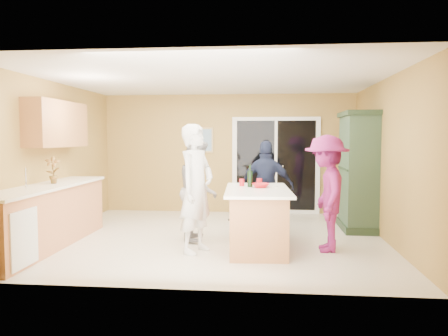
# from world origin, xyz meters

# --- Properties ---
(floor) EXTENTS (5.50, 5.50, 0.00)m
(floor) POSITION_xyz_m (0.00, 0.00, 0.00)
(floor) COLOR beige
(floor) RESTS_ON ground
(ceiling) EXTENTS (5.50, 5.00, 0.10)m
(ceiling) POSITION_xyz_m (0.00, 0.00, 2.60)
(ceiling) COLOR white
(ceiling) RESTS_ON wall_back
(wall_back) EXTENTS (5.50, 0.10, 2.60)m
(wall_back) POSITION_xyz_m (0.00, 2.50, 1.30)
(wall_back) COLOR tan
(wall_back) RESTS_ON ground
(wall_front) EXTENTS (5.50, 0.10, 2.60)m
(wall_front) POSITION_xyz_m (0.00, -2.50, 1.30)
(wall_front) COLOR tan
(wall_front) RESTS_ON ground
(wall_left) EXTENTS (0.10, 5.00, 2.60)m
(wall_left) POSITION_xyz_m (-2.75, 0.00, 1.30)
(wall_left) COLOR tan
(wall_left) RESTS_ON ground
(wall_right) EXTENTS (0.10, 5.00, 2.60)m
(wall_right) POSITION_xyz_m (2.75, 0.00, 1.30)
(wall_right) COLOR tan
(wall_right) RESTS_ON ground
(left_cabinet_run) EXTENTS (0.65, 3.05, 1.24)m
(left_cabinet_run) POSITION_xyz_m (-2.45, -1.05, 0.46)
(left_cabinet_run) COLOR #C57A4C
(left_cabinet_run) RESTS_ON floor
(upper_cabinets) EXTENTS (0.35, 1.60, 0.75)m
(upper_cabinets) POSITION_xyz_m (-2.58, -0.20, 1.88)
(upper_cabinets) COLOR #C57A4C
(upper_cabinets) RESTS_ON wall_left
(sliding_door) EXTENTS (1.90, 0.07, 2.10)m
(sliding_door) POSITION_xyz_m (1.05, 2.46, 1.05)
(sliding_door) COLOR white
(sliding_door) RESTS_ON floor
(framed_picture) EXTENTS (0.46, 0.04, 0.56)m
(framed_picture) POSITION_xyz_m (-0.55, 2.48, 1.60)
(framed_picture) COLOR tan
(framed_picture) RESTS_ON wall_back
(kitchen_island) EXTENTS (1.02, 1.76, 0.90)m
(kitchen_island) POSITION_xyz_m (0.72, -0.68, 0.42)
(kitchen_island) COLOR #C57A4C
(kitchen_island) RESTS_ON floor
(green_hutch) EXTENTS (0.61, 1.15, 2.11)m
(green_hutch) POSITION_xyz_m (2.49, 0.91, 1.03)
(green_hutch) COLOR #1F321F
(green_hutch) RESTS_ON floor
(woman_white) EXTENTS (0.68, 0.80, 1.85)m
(woman_white) POSITION_xyz_m (-0.15, -0.93, 0.92)
(woman_white) COLOR silver
(woman_white) RESTS_ON floor
(woman_grey) EXTENTS (0.67, 0.83, 1.62)m
(woman_grey) POSITION_xyz_m (-0.24, -0.14, 0.81)
(woman_grey) COLOR gray
(woman_grey) RESTS_ON floor
(woman_navy) EXTENTS (0.98, 0.49, 1.60)m
(woman_navy) POSITION_xyz_m (0.86, 0.46, 0.80)
(woman_navy) COLOR #1B1F3C
(woman_navy) RESTS_ON floor
(woman_magenta) EXTENTS (0.66, 1.11, 1.69)m
(woman_magenta) POSITION_xyz_m (1.72, -0.67, 0.85)
(woman_magenta) COLOR #811C58
(woman_magenta) RESTS_ON floor
(serving_bowl) EXTENTS (0.32, 0.32, 0.06)m
(serving_bowl) POSITION_xyz_m (0.76, -0.50, 0.93)
(serving_bowl) COLOR red
(serving_bowl) RESTS_ON kitchen_island
(tulip_vase) EXTENTS (0.27, 0.23, 0.43)m
(tulip_vase) POSITION_xyz_m (-2.45, -0.63, 1.15)
(tulip_vase) COLOR red
(tulip_vase) RESTS_ON left_cabinet_run
(tumbler_near) EXTENTS (0.08, 0.08, 0.11)m
(tumbler_near) POSITION_xyz_m (0.47, -0.33, 0.96)
(tumbler_near) COLOR red
(tumbler_near) RESTS_ON kitchen_island
(tumbler_far) EXTENTS (0.09, 0.09, 0.12)m
(tumbler_far) POSITION_xyz_m (0.74, -0.33, 0.96)
(tumbler_far) COLOR red
(tumbler_far) RESTS_ON kitchen_island
(wine_bottle) EXTENTS (0.08, 0.08, 0.34)m
(wine_bottle) POSITION_xyz_m (0.60, -0.46, 1.03)
(wine_bottle) COLOR black
(wine_bottle) RESTS_ON kitchen_island
(white_plate) EXTENTS (0.22, 0.22, 0.01)m
(white_plate) POSITION_xyz_m (0.93, -0.31, 0.91)
(white_plate) COLOR silver
(white_plate) RESTS_ON kitchen_island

